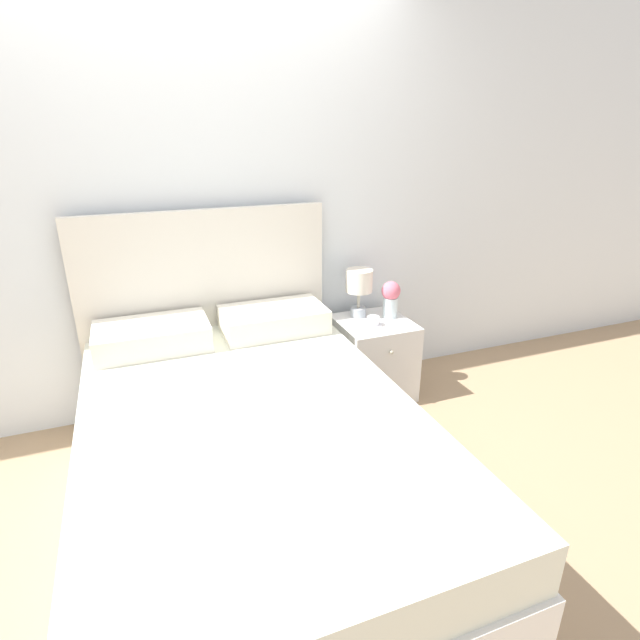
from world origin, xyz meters
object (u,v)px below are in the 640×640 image
(flower_vase, at_px, (391,297))
(teacup, at_px, (373,321))
(table_lamp, at_px, (359,285))
(nightstand, at_px, (373,357))
(bed, at_px, (249,449))

(flower_vase, bearing_deg, teacup, -151.43)
(table_lamp, relative_size, teacup, 2.60)
(nightstand, bearing_deg, table_lamp, 114.58)
(bed, relative_size, table_lamp, 6.78)
(flower_vase, height_order, teacup, flower_vase)
(table_lamp, height_order, flower_vase, table_lamp)
(table_lamp, height_order, teacup, table_lamp)
(bed, distance_m, flower_vase, 1.42)
(table_lamp, xyz_separation_m, teacup, (0.02, -0.18, -0.19))
(nightstand, distance_m, table_lamp, 0.49)
(bed, height_order, nightstand, bed)
(flower_vase, distance_m, teacup, 0.22)
(nightstand, xyz_separation_m, flower_vase, (0.13, 0.04, 0.39))
(table_lamp, bearing_deg, flower_vase, -25.04)
(bed, distance_m, nightstand, 1.25)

